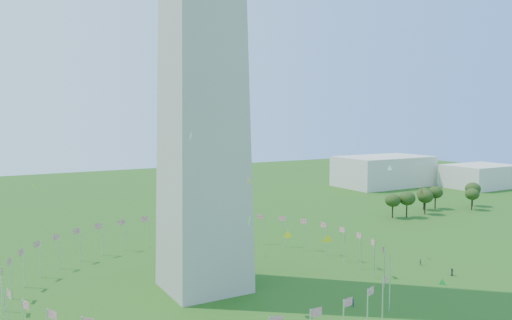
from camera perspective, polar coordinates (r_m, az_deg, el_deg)
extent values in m
cylinder|color=silver|center=(134.10, 10.10, -9.53)|extent=(0.24, 0.24, 9.00)
cylinder|color=silver|center=(138.96, 8.05, -8.98)|extent=(0.24, 0.24, 9.00)
cylinder|color=silver|center=(143.15, 5.81, -8.53)|extent=(0.24, 0.24, 9.00)
cylinder|color=silver|center=(146.61, 3.41, -8.19)|extent=(0.24, 0.24, 9.00)
cylinder|color=silver|center=(149.28, 0.90, -7.93)|extent=(0.24, 0.24, 9.00)
cylinder|color=silver|center=(151.12, -1.68, -7.77)|extent=(0.24, 0.24, 9.00)
cylinder|color=silver|center=(152.11, -4.31, -7.70)|extent=(0.24, 0.24, 9.00)
cylinder|color=silver|center=(152.23, -6.96, -7.71)|extent=(0.24, 0.24, 9.00)
cylinder|color=silver|center=(151.49, -9.60, -7.81)|extent=(0.24, 0.24, 9.00)
cylinder|color=silver|center=(149.89, -12.20, -8.00)|extent=(0.24, 0.24, 9.00)
cylinder|color=silver|center=(147.46, -14.73, -8.27)|extent=(0.24, 0.24, 9.00)
cylinder|color=silver|center=(144.23, -17.15, -8.63)|extent=(0.24, 0.24, 9.00)
cylinder|color=silver|center=(140.24, -19.44, -9.09)|extent=(0.24, 0.24, 9.00)
cylinder|color=silver|center=(135.56, -21.54, -9.65)|extent=(0.24, 0.24, 9.00)
cylinder|color=silver|center=(130.26, -23.41, -10.32)|extent=(0.24, 0.24, 9.00)
cylinder|color=silver|center=(124.44, -24.97, -11.10)|extent=(0.24, 0.24, 9.00)
cylinder|color=silver|center=(118.21, -26.17, -12.00)|extent=(0.24, 0.24, 9.00)
cylinder|color=silver|center=(111.70, -26.89, -13.03)|extent=(0.24, 0.24, 9.00)
cylinder|color=silver|center=(105.09, -27.04, -14.19)|extent=(0.24, 0.24, 9.00)
cylinder|color=silver|center=(98.56, -26.47, -15.46)|extent=(0.24, 0.24, 9.00)
cylinder|color=silver|center=(90.68, 12.60, -16.86)|extent=(0.24, 0.24, 9.00)
cylinder|color=silver|center=(96.73, 14.26, -15.46)|extent=(0.24, 0.24, 9.00)
cylinder|color=silver|center=(103.19, 15.03, -14.15)|extent=(0.24, 0.24, 9.00)
cylinder|color=silver|center=(109.80, 15.05, -12.96)|extent=(0.24, 0.24, 9.00)
cylinder|color=silver|center=(116.36, 14.47, -11.90)|extent=(0.24, 0.24, 9.00)
cylinder|color=silver|center=(122.68, 13.38, -10.98)|extent=(0.24, 0.24, 9.00)
cylinder|color=silver|center=(128.64, 11.90, -10.19)|extent=(0.24, 0.24, 9.00)
cube|color=beige|center=(279.44, 14.35, -1.23)|extent=(50.00, 30.00, 16.00)
cube|color=beige|center=(290.20, 24.19, -1.69)|extent=(35.00, 25.00, 12.00)
imported|color=#1F2249|center=(105.58, 10.99, -15.69)|extent=(0.65, 0.77, 1.81)
imported|color=#252525|center=(130.90, 21.48, -11.81)|extent=(1.05, 0.91, 1.81)
imported|color=slate|center=(136.84, 18.30, -10.99)|extent=(0.96, 1.17, 1.72)
plane|color=yellow|center=(101.82, 3.65, -8.57)|extent=(1.80, 1.63, 2.33)
plane|color=white|center=(78.07, -7.49, 2.72)|extent=(0.43, 1.51, 1.47)
plane|color=yellow|center=(118.12, -24.04, -2.75)|extent=(0.59, 1.62, 1.60)
plane|color=green|center=(92.00, 1.16, -10.83)|extent=(0.85, 0.96, 1.24)
plane|color=yellow|center=(96.73, -0.78, -2.44)|extent=(1.62, 1.15, 1.82)
plane|color=red|center=(136.66, 11.56, 1.79)|extent=(0.07, 1.31, 1.31)
plane|color=green|center=(108.75, 20.55, -13.01)|extent=(0.74, 1.43, 1.59)
plane|color=green|center=(95.83, -0.78, -6.92)|extent=(1.72, 0.93, 1.83)
plane|color=white|center=(108.45, 15.03, -0.93)|extent=(1.24, 0.44, 1.19)
plane|color=yellow|center=(108.91, 18.38, -3.56)|extent=(2.06, 0.71, 2.10)
plane|color=yellow|center=(99.19, 8.15, -8.98)|extent=(2.42, 1.61, 2.51)
ellipsoid|color=#2F4A18|center=(193.13, 15.35, -5.12)|extent=(5.73, 5.73, 8.95)
ellipsoid|color=#2F4A18|center=(195.73, 16.86, -4.91)|extent=(6.21, 6.21, 9.70)
ellipsoid|color=#2F4A18|center=(203.96, 18.76, -4.61)|extent=(5.98, 5.98, 9.34)
ellipsoid|color=#2F4A18|center=(212.94, 18.65, -4.27)|extent=(5.68, 5.68, 8.87)
ellipsoid|color=#2F4A18|center=(217.27, 19.81, -4.09)|extent=(5.84, 5.84, 9.12)
ellipsoid|color=#2F4A18|center=(220.18, 23.46, -4.15)|extent=(5.53, 5.53, 8.64)
ellipsoid|color=#2F4A18|center=(229.22, 23.52, -3.65)|extent=(6.31, 6.31, 9.86)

